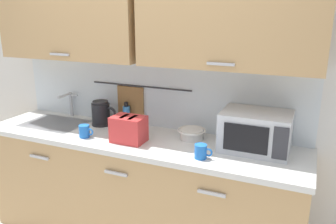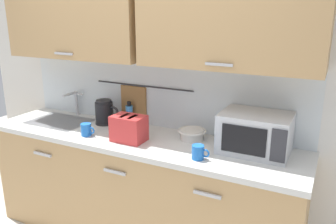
{
  "view_description": "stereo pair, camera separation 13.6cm",
  "coord_description": "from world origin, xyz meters",
  "px_view_note": "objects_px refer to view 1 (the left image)",
  "views": [
    {
      "loc": [
        1.19,
        -1.84,
        1.82
      ],
      "look_at": [
        0.25,
        0.33,
        1.12
      ],
      "focal_mm": 36.56,
      "sensor_mm": 36.0,
      "label": 1
    },
    {
      "loc": [
        1.31,
        -1.79,
        1.82
      ],
      "look_at": [
        0.25,
        0.33,
        1.12
      ],
      "focal_mm": 36.56,
      "sensor_mm": 36.0,
      "label": 2
    }
  ],
  "objects_px": {
    "mug_near_sink": "(85,131)",
    "mixing_bowl": "(192,133)",
    "electric_kettle": "(101,113)",
    "toaster": "(129,129)",
    "microwave": "(256,131)",
    "mug_by_kettle": "(201,152)",
    "dish_soap_bottle": "(127,115)"
  },
  "relations": [
    {
      "from": "electric_kettle",
      "to": "toaster",
      "type": "bearing_deg",
      "value": -31.29
    },
    {
      "from": "microwave",
      "to": "mug_by_kettle",
      "type": "distance_m",
      "value": 0.42
    },
    {
      "from": "dish_soap_bottle",
      "to": "mug_near_sink",
      "type": "relative_size",
      "value": 1.63
    },
    {
      "from": "toaster",
      "to": "mug_by_kettle",
      "type": "relative_size",
      "value": 2.13
    },
    {
      "from": "microwave",
      "to": "dish_soap_bottle",
      "type": "relative_size",
      "value": 2.35
    },
    {
      "from": "mug_near_sink",
      "to": "mixing_bowl",
      "type": "distance_m",
      "value": 0.81
    },
    {
      "from": "mug_near_sink",
      "to": "dish_soap_bottle",
      "type": "bearing_deg",
      "value": 70.12
    },
    {
      "from": "mixing_bowl",
      "to": "electric_kettle",
      "type": "bearing_deg",
      "value": 179.01
    },
    {
      "from": "dish_soap_bottle",
      "to": "toaster",
      "type": "height_order",
      "value": "dish_soap_bottle"
    },
    {
      "from": "microwave",
      "to": "mixing_bowl",
      "type": "xyz_separation_m",
      "value": [
        -0.47,
        0.02,
        -0.09
      ]
    },
    {
      "from": "electric_kettle",
      "to": "dish_soap_bottle",
      "type": "height_order",
      "value": "electric_kettle"
    },
    {
      "from": "mug_near_sink",
      "to": "mug_by_kettle",
      "type": "xyz_separation_m",
      "value": [
        0.93,
        -0.02,
        0.0
      ]
    },
    {
      "from": "electric_kettle",
      "to": "toaster",
      "type": "xyz_separation_m",
      "value": [
        0.4,
        -0.24,
        -0.01
      ]
    },
    {
      "from": "electric_kettle",
      "to": "mixing_bowl",
      "type": "height_order",
      "value": "electric_kettle"
    },
    {
      "from": "toaster",
      "to": "mug_by_kettle",
      "type": "bearing_deg",
      "value": -7.8
    },
    {
      "from": "mixing_bowl",
      "to": "toaster",
      "type": "bearing_deg",
      "value": -150.46
    },
    {
      "from": "dish_soap_bottle",
      "to": "mug_near_sink",
      "type": "bearing_deg",
      "value": -109.88
    },
    {
      "from": "microwave",
      "to": "mug_near_sink",
      "type": "height_order",
      "value": "microwave"
    },
    {
      "from": "mug_near_sink",
      "to": "toaster",
      "type": "distance_m",
      "value": 0.36
    },
    {
      "from": "mug_near_sink",
      "to": "mug_by_kettle",
      "type": "relative_size",
      "value": 1.0
    },
    {
      "from": "mug_near_sink",
      "to": "toaster",
      "type": "relative_size",
      "value": 0.47
    },
    {
      "from": "mug_by_kettle",
      "to": "microwave",
      "type": "bearing_deg",
      "value": 44.34
    },
    {
      "from": "mug_near_sink",
      "to": "mixing_bowl",
      "type": "bearing_deg",
      "value": 20.77
    },
    {
      "from": "microwave",
      "to": "electric_kettle",
      "type": "bearing_deg",
      "value": 178.39
    },
    {
      "from": "microwave",
      "to": "mug_near_sink",
      "type": "bearing_deg",
      "value": -167.8
    },
    {
      "from": "toaster",
      "to": "microwave",
      "type": "bearing_deg",
      "value": 13.36
    },
    {
      "from": "mixing_bowl",
      "to": "mug_by_kettle",
      "type": "relative_size",
      "value": 1.78
    },
    {
      "from": "mug_near_sink",
      "to": "toaster",
      "type": "bearing_deg",
      "value": 9.25
    },
    {
      "from": "dish_soap_bottle",
      "to": "mug_by_kettle",
      "type": "bearing_deg",
      "value": -27.47
    },
    {
      "from": "mug_near_sink",
      "to": "toaster",
      "type": "height_order",
      "value": "toaster"
    },
    {
      "from": "electric_kettle",
      "to": "mug_by_kettle",
      "type": "relative_size",
      "value": 1.89
    },
    {
      "from": "electric_kettle",
      "to": "dish_soap_bottle",
      "type": "relative_size",
      "value": 1.16
    }
  ]
}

